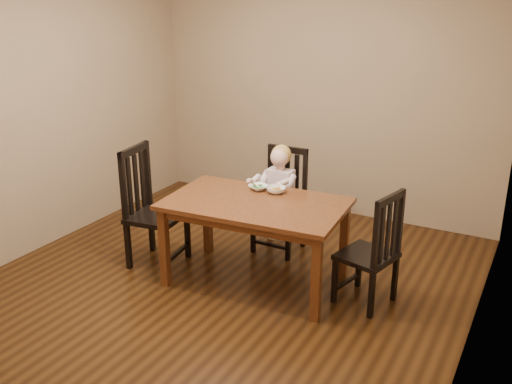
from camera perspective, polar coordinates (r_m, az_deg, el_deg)
The scene contains 9 objects.
room at distance 4.64m, azimuth -2.78°, elevation 6.19°, with size 4.01×4.01×2.71m.
dining_table at distance 4.80m, azimuth -0.06°, elevation -1.94°, with size 1.56×1.00×0.75m.
chair_child at distance 5.52m, azimuth 2.55°, elevation -0.98°, with size 0.43×0.41×1.01m.
chair_left at distance 5.30m, azimuth -10.44°, elevation -1.68°, with size 0.52×0.53×1.11m.
chair_right at distance 4.63m, azimuth 11.56°, elevation -5.84°, with size 0.49×0.50×0.97m.
toddler at distance 5.43m, azimuth 2.33°, elevation 0.31°, with size 0.33×0.41×0.57m, color white, non-canonical shape.
bowl_peas at distance 5.05m, azimuth 0.26°, elevation 0.47°, with size 0.17×0.17×0.04m, color white.
bowl_veg at distance 4.97m, azimuth 2.02°, elevation 0.21°, with size 0.17×0.17×0.05m, color white.
fork at distance 5.04m, azimuth -0.25°, elevation 0.72°, with size 0.11×0.09×0.05m.
Camera 1 is at (2.34, -3.85, 2.43)m, focal length 40.00 mm.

